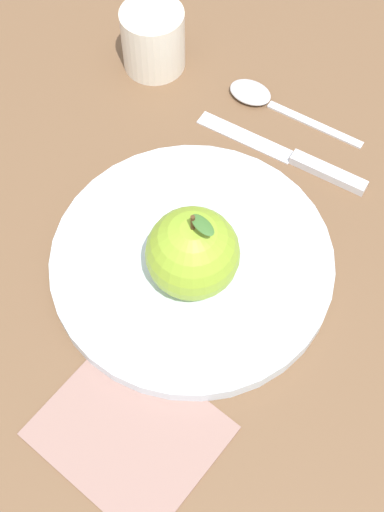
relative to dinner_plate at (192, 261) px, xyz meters
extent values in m
plane|color=brown|center=(0.01, 0.02, -0.01)|extent=(2.40, 2.40, 0.00)
cylinder|color=silver|center=(0.00, 0.00, 0.00)|extent=(0.27, 0.27, 0.02)
torus|color=silver|center=(0.00, 0.00, 0.00)|extent=(0.27, 0.27, 0.01)
sphere|color=#8CB22D|center=(0.01, -0.02, 0.05)|extent=(0.08, 0.08, 0.08)
cylinder|color=#4C3319|center=(0.01, -0.02, 0.10)|extent=(0.00, 0.00, 0.02)
ellipsoid|color=#386628|center=(0.02, -0.02, 0.10)|extent=(0.03, 0.02, 0.00)
cylinder|color=silver|center=(-0.17, 0.21, 0.03)|extent=(0.07, 0.07, 0.07)
torus|color=silver|center=(-0.17, 0.21, 0.06)|extent=(0.07, 0.07, 0.01)
cylinder|color=#A0998B|center=(-0.17, 0.21, 0.06)|extent=(0.05, 0.05, 0.01)
cube|color=silver|center=(-0.03, 0.16, -0.01)|extent=(0.11, 0.02, 0.00)
cube|color=silver|center=(0.07, 0.16, -0.01)|extent=(0.08, 0.01, 0.01)
ellipsoid|color=silver|center=(-0.05, 0.22, 0.00)|extent=(0.05, 0.04, 0.01)
cube|color=silver|center=(0.03, 0.22, -0.01)|extent=(0.11, 0.01, 0.01)
cube|color=gray|center=(0.03, -0.16, -0.01)|extent=(0.16, 0.14, 0.00)
camera|label=1|loc=(0.16, -0.27, 0.55)|focal=47.40mm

